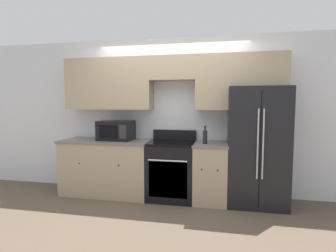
{
  "coord_description": "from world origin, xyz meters",
  "views": [
    {
      "loc": [
        0.8,
        -3.72,
        1.52
      ],
      "look_at": [
        -0.0,
        0.31,
        1.16
      ],
      "focal_mm": 28.0,
      "sensor_mm": 36.0,
      "label": 1
    }
  ],
  "objects_px": {
    "microwave": "(116,130)",
    "bottle": "(205,137)",
    "oven_range": "(172,170)",
    "refrigerator": "(256,146)"
  },
  "relations": [
    {
      "from": "microwave",
      "to": "bottle",
      "type": "bearing_deg",
      "value": -5.05
    },
    {
      "from": "oven_range",
      "to": "refrigerator",
      "type": "xyz_separation_m",
      "value": [
        1.29,
        0.05,
        0.42
      ]
    },
    {
      "from": "oven_range",
      "to": "microwave",
      "type": "distance_m",
      "value": 1.12
    },
    {
      "from": "oven_range",
      "to": "refrigerator",
      "type": "height_order",
      "value": "refrigerator"
    },
    {
      "from": "oven_range",
      "to": "microwave",
      "type": "height_order",
      "value": "microwave"
    },
    {
      "from": "refrigerator",
      "to": "oven_range",
      "type": "bearing_deg",
      "value": -177.76
    },
    {
      "from": "oven_range",
      "to": "refrigerator",
      "type": "distance_m",
      "value": 1.36
    },
    {
      "from": "oven_range",
      "to": "bottle",
      "type": "bearing_deg",
      "value": -10.35
    },
    {
      "from": "microwave",
      "to": "refrigerator",
      "type": "bearing_deg",
      "value": 0.44
    },
    {
      "from": "microwave",
      "to": "bottle",
      "type": "xyz_separation_m",
      "value": [
        1.47,
        -0.13,
        -0.05
      ]
    }
  ]
}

